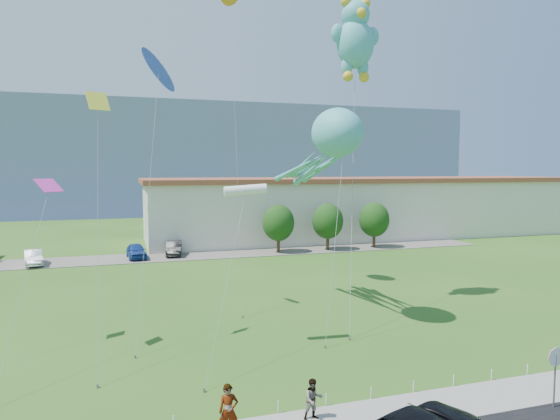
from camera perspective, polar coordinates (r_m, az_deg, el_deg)
The scene contains 20 objects.
ground at distance 22.26m, azimuth 1.38°, elevation -20.39°, with size 160.00×160.00×0.00m, color #2B5818.
parking_strip at distance 55.27m, azimuth -10.49°, elevation -5.15°, with size 70.00×6.00×0.06m, color #59544C.
hill_ridge at distance 139.25m, azimuth -14.89°, elevation 5.84°, with size 160.00×50.00×25.00m, color slate.
warehouse at distance 71.16m, azimuth 9.76°, elevation 0.38°, with size 61.00×15.00×8.20m.
stop_sign at distance 23.14m, azimuth 28.97°, elevation -15.00°, with size 0.80×0.07×2.50m.
rope_fence at distance 21.05m, azimuth 2.61°, elevation -21.19°, with size 26.05×0.05×0.50m.
tree_near at distance 55.91m, azimuth -0.19°, elevation -1.48°, with size 3.60×3.60×5.47m.
tree_mid at distance 57.97m, azimuth 5.48°, elevation -1.28°, with size 3.60×3.60×5.47m.
tree_far at distance 60.56m, azimuth 10.72°, elevation -1.09°, with size 3.60×3.60×5.47m.
pedestrian_left at distance 18.80m, azimuth -5.91°, elevation -21.86°, with size 0.69×0.45×1.88m, color gray.
pedestrian_right at distance 19.93m, azimuth 3.84°, elevation -20.77°, with size 0.75×0.59×1.55m, color gray.
parked_car_silver at distance 54.57m, azimuth -26.36°, elevation -4.88°, with size 1.56×4.46×1.47m, color silver.
parked_car_blue at distance 54.72m, azimuth -16.10°, elevation -4.52°, with size 1.80×4.48×1.53m, color navy.
parked_car_black at distance 55.64m, azimuth -12.03°, elevation -4.29°, with size 1.60×4.58×1.51m, color black.
octopus_kite at distance 30.95m, azimuth 5.53°, elevation 7.21°, with size 3.61×10.53×13.01m.
teddy_bear_kite at distance 35.89m, azimuth 8.60°, elevation 18.90°, with size 5.26×8.00×20.90m.
small_kite_pink at distance 27.09m, azimuth -25.39°, elevation 0.60°, with size 2.29×6.78×9.05m.
small_kite_blue at distance 33.34m, azimuth -13.75°, elevation 14.75°, with size 2.91×8.37×16.37m.
small_kite_yellow at distance 27.05m, azimuth -20.11°, elevation 8.50°, with size 1.29×6.07×13.36m.
small_kite_white at distance 25.80m, azimuth -4.02°, elevation 2.15°, with size 3.26×5.84×8.80m.
Camera 1 is at (-6.54, -19.06, 9.46)m, focal length 32.00 mm.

